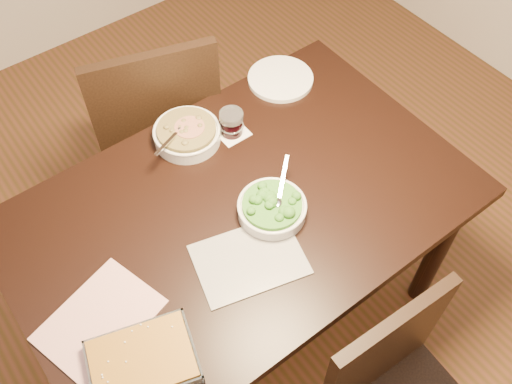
{
  "coord_description": "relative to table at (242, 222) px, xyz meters",
  "views": [
    {
      "loc": [
        -0.57,
        -0.82,
        2.17
      ],
      "look_at": [
        0.04,
        -0.02,
        0.8
      ],
      "focal_mm": 40.0,
      "sensor_mm": 36.0,
      "label": 1
    }
  ],
  "objects": [
    {
      "name": "wine_tumbler",
      "position": [
        0.15,
        0.26,
        0.14
      ],
      "size": [
        0.08,
        0.08,
        0.09
      ],
      "color": "black",
      "rests_on": "coaster"
    },
    {
      "name": "stew_bowl",
      "position": [
        0.02,
        0.32,
        0.13
      ],
      "size": [
        0.23,
        0.22,
        0.09
      ],
      "color": "silver",
      "rests_on": "table"
    },
    {
      "name": "dinner_plate",
      "position": [
        0.44,
        0.36,
        0.1
      ],
      "size": [
        0.24,
        0.24,
        0.02
      ],
      "primitive_type": "cylinder",
      "color": "silver",
      "rests_on": "table"
    },
    {
      "name": "table",
      "position": [
        0.0,
        0.0,
        0.0
      ],
      "size": [
        1.4,
        0.9,
        0.75
      ],
      "color": "black",
      "rests_on": "ground"
    },
    {
      "name": "magazine_b",
      "position": [
        -0.09,
        -0.17,
        0.1
      ],
      "size": [
        0.35,
        0.29,
        0.01
      ],
      "primitive_type": "cube",
      "rotation": [
        0.0,
        0.0,
        -0.26
      ],
      "color": "#2A2931",
      "rests_on": "table"
    },
    {
      "name": "chair_far",
      "position": [
        0.05,
        0.64,
        -0.11
      ],
      "size": [
        0.57,
        0.57,
        0.98
      ],
      "rotation": [
        0.0,
        0.0,
        2.84
      ],
      "color": "black",
      "rests_on": "ground"
    },
    {
      "name": "magazine_a",
      "position": [
        -0.52,
        -0.08,
        0.1
      ],
      "size": [
        0.35,
        0.3,
        0.01
      ],
      "primitive_type": "cube",
      "rotation": [
        0.0,
        0.0,
        0.28
      ],
      "color": "#A12E34",
      "rests_on": "table"
    },
    {
      "name": "broccoli_bowl",
      "position": [
        0.06,
        -0.08,
        0.12
      ],
      "size": [
        0.21,
        0.21,
        0.08
      ],
      "color": "silver",
      "rests_on": "table"
    },
    {
      "name": "coaster",
      "position": [
        0.15,
        0.26,
        0.1
      ],
      "size": [
        0.1,
        0.1,
        0.0
      ],
      "primitive_type": "cube",
      "color": "white",
      "rests_on": "table"
    },
    {
      "name": "baking_dish",
      "position": [
        -0.49,
        -0.25,
        0.12
      ],
      "size": [
        0.31,
        0.26,
        0.05
      ],
      "rotation": [
        0.0,
        0.0,
        -0.3
      ],
      "color": "silver",
      "rests_on": "table"
    },
    {
      "name": "ground",
      "position": [
        0.0,
        0.0,
        -0.65
      ],
      "size": [
        4.0,
        4.0,
        0.0
      ],
      "primitive_type": "plane",
      "color": "#462F14",
      "rests_on": "ground"
    }
  ]
}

